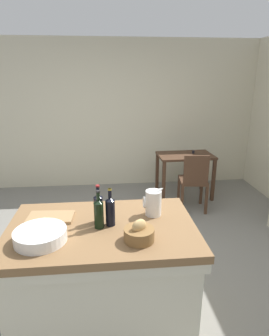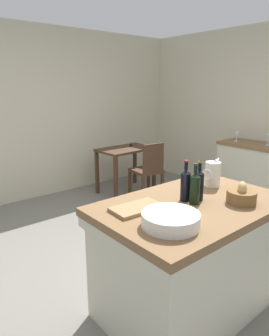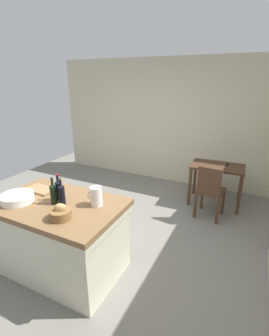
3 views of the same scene
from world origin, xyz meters
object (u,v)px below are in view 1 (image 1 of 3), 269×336
object	(u,v)px
pitcher	(153,203)
wine_bottle_green	(99,213)
bread_basket	(139,233)
wine_bottle_amber	(98,207)
wash_bowl	(40,236)
wine_bottle_dark	(110,211)
wooden_chair	(194,180)
writing_desk	(185,161)
cutting_board	(51,217)
island_table	(104,271)

from	to	relation	value
pitcher	wine_bottle_green	size ratio (longest dim) A/B	0.84
bread_basket	wine_bottle_amber	distance (m)	0.41
bread_basket	wine_bottle_amber	size ratio (longest dim) A/B	0.69
wine_bottle_amber	wash_bowl	bearing A→B (deg)	-149.43
bread_basket	wine_bottle_dark	bearing A→B (deg)	128.67
wash_bowl	wine_bottle_dark	world-z (taller)	wine_bottle_dark
wooden_chair	wine_bottle_dark	size ratio (longest dim) A/B	3.03
pitcher	wine_bottle_dark	distance (m)	0.38
wash_bowl	bread_basket	world-z (taller)	bread_basket
pitcher	wine_bottle_green	bearing A→B (deg)	-159.00
wash_bowl	wine_bottle_green	xyz separation A→B (m)	(0.40, 0.15, 0.08)
writing_desk	wine_bottle_green	distance (m)	2.91
writing_desk	cutting_board	distance (m)	2.96
writing_desk	pitcher	distance (m)	2.58
pitcher	wash_bowl	size ratio (longest dim) A/B	0.70
bread_basket	wine_bottle_dark	xyz separation A→B (m)	(-0.19, 0.24, 0.07)
bread_basket	cutting_board	distance (m)	0.77
wine_bottle_amber	wine_bottle_green	xyz separation A→B (m)	(0.00, -0.09, -0.00)
wine_bottle_amber	wine_bottle_green	distance (m)	0.09
pitcher	wine_bottle_dark	size ratio (longest dim) A/B	0.84
writing_desk	cutting_board	xyz separation A→B (m)	(-1.76, -2.36, 0.29)
pitcher	wine_bottle_green	xyz separation A→B (m)	(-0.44, -0.17, 0.01)
island_table	cutting_board	size ratio (longest dim) A/B	4.01
wine_bottle_amber	cutting_board	bearing A→B (deg)	166.41
writing_desk	pitcher	size ratio (longest dim) A/B	3.65
pitcher	wine_bottle_amber	xyz separation A→B (m)	(-0.44, -0.08, 0.02)
pitcher	bread_basket	xyz separation A→B (m)	(-0.16, -0.38, -0.05)
wooden_chair	wine_bottle_amber	xyz separation A→B (m)	(-1.36, -1.90, 0.52)
wooden_chair	cutting_board	world-z (taller)	cutting_board
wine_bottle_amber	wine_bottle_green	size ratio (longest dim) A/B	1.03
wash_bowl	cutting_board	size ratio (longest dim) A/B	1.00
bread_basket	cutting_board	xyz separation A→B (m)	(-0.67, 0.39, -0.04)
cutting_board	wine_bottle_dark	xyz separation A→B (m)	(0.48, -0.15, 0.11)
wine_bottle_dark	wash_bowl	bearing A→B (deg)	-159.69
writing_desk	wine_bottle_dark	distance (m)	2.85
wine_bottle_dark	wine_bottle_green	xyz separation A→B (m)	(-0.09, -0.03, -0.00)
wash_bowl	wine_bottle_green	distance (m)	0.43
pitcher	island_table	bearing A→B (deg)	-160.54
pitcher	wash_bowl	world-z (taller)	pitcher
wine_bottle_amber	wine_bottle_green	bearing A→B (deg)	-87.29
wine_bottle_green	wine_bottle_amber	bearing A→B (deg)	92.71
wine_bottle_dark	wine_bottle_green	world-z (taller)	same
wash_bowl	wine_bottle_amber	bearing A→B (deg)	30.57
pitcher	cutting_board	xyz separation A→B (m)	(-0.83, 0.01, -0.10)
wooden_chair	bread_basket	bearing A→B (deg)	-116.21
pitcher	cutting_board	world-z (taller)	pitcher
cutting_board	wooden_chair	bearing A→B (deg)	45.90
island_table	writing_desk	distance (m)	2.87
wooden_chair	wine_bottle_dark	xyz separation A→B (m)	(-1.27, -1.95, 0.52)
island_table	pitcher	size ratio (longest dim) A/B	5.69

